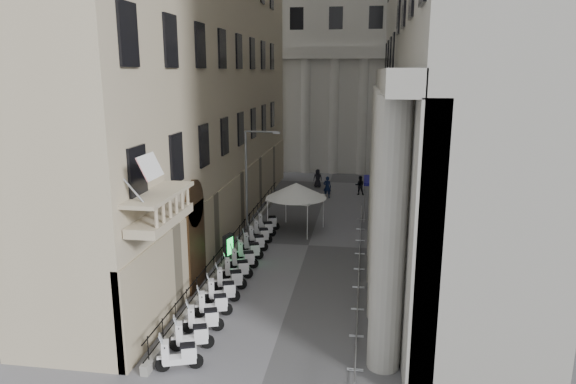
# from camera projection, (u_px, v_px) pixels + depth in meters

# --- Properties ---
(far_building) EXTENTS (22.00, 10.00, 30.00)m
(far_building) POSITION_uv_depth(u_px,v_px,m) (338.00, 32.00, 56.79)
(far_building) COLOR beige
(far_building) RESTS_ON ground
(iron_fence) EXTENTS (0.30, 28.00, 1.40)m
(iron_fence) POSITION_uv_depth(u_px,v_px,m) (238.00, 248.00, 31.98)
(iron_fence) COLOR black
(iron_fence) RESTS_ON ground
(blue_awning) EXTENTS (1.60, 3.00, 3.00)m
(blue_awning) POSITION_uv_depth(u_px,v_px,m) (373.00, 218.00, 38.46)
(blue_awning) COLOR navy
(blue_awning) RESTS_ON ground
(flag) EXTENTS (1.00, 1.40, 8.20)m
(flag) POSITION_uv_depth(u_px,v_px,m) (162.00, 362.00, 19.42)
(flag) COLOR #9E0C11
(flag) RESTS_ON ground
(scooter_0) EXTENTS (1.51, 0.99, 1.50)m
(scooter_0) POSITION_uv_depth(u_px,v_px,m) (180.00, 370.00, 18.96)
(scooter_0) COLOR white
(scooter_0) RESTS_ON ground
(scooter_1) EXTENTS (1.51, 0.99, 1.50)m
(scooter_1) POSITION_uv_depth(u_px,v_px,m) (193.00, 349.00, 20.34)
(scooter_1) COLOR white
(scooter_1) RESTS_ON ground
(scooter_2) EXTENTS (1.51, 0.99, 1.50)m
(scooter_2) POSITION_uv_depth(u_px,v_px,m) (204.00, 332.00, 21.72)
(scooter_2) COLOR white
(scooter_2) RESTS_ON ground
(scooter_3) EXTENTS (1.51, 0.99, 1.50)m
(scooter_3) POSITION_uv_depth(u_px,v_px,m) (214.00, 316.00, 23.10)
(scooter_3) COLOR white
(scooter_3) RESTS_ON ground
(scooter_4) EXTENTS (1.51, 0.99, 1.50)m
(scooter_4) POSITION_uv_depth(u_px,v_px,m) (222.00, 302.00, 24.48)
(scooter_4) COLOR white
(scooter_4) RESTS_ON ground
(scooter_5) EXTENTS (1.51, 0.99, 1.50)m
(scooter_5) POSITION_uv_depth(u_px,v_px,m) (230.00, 290.00, 25.86)
(scooter_5) COLOR white
(scooter_5) RESTS_ON ground
(scooter_6) EXTENTS (1.51, 0.99, 1.50)m
(scooter_6) POSITION_uv_depth(u_px,v_px,m) (237.00, 279.00, 27.24)
(scooter_6) COLOR white
(scooter_6) RESTS_ON ground
(scooter_7) EXTENTS (1.51, 0.99, 1.50)m
(scooter_7) POSITION_uv_depth(u_px,v_px,m) (243.00, 269.00, 28.62)
(scooter_7) COLOR white
(scooter_7) RESTS_ON ground
(scooter_8) EXTENTS (1.51, 0.99, 1.50)m
(scooter_8) POSITION_uv_depth(u_px,v_px,m) (249.00, 260.00, 30.00)
(scooter_8) COLOR white
(scooter_8) RESTS_ON ground
(scooter_9) EXTENTS (1.51, 0.99, 1.50)m
(scooter_9) POSITION_uv_depth(u_px,v_px,m) (254.00, 252.00, 31.38)
(scooter_9) COLOR white
(scooter_9) RESTS_ON ground
(scooter_10) EXTENTS (1.51, 0.99, 1.50)m
(scooter_10) POSITION_uv_depth(u_px,v_px,m) (259.00, 244.00, 32.76)
(scooter_10) COLOR white
(scooter_10) RESTS_ON ground
(scooter_11) EXTENTS (1.51, 0.99, 1.50)m
(scooter_11) POSITION_uv_depth(u_px,v_px,m) (263.00, 237.00, 34.14)
(scooter_11) COLOR white
(scooter_11) RESTS_ON ground
(scooter_12) EXTENTS (1.51, 0.99, 1.50)m
(scooter_12) POSITION_uv_depth(u_px,v_px,m) (267.00, 231.00, 35.52)
(scooter_12) COLOR white
(scooter_12) RESTS_ON ground
(barrier_1) EXTENTS (0.60, 2.40, 1.10)m
(barrier_1) POSITION_uv_depth(u_px,v_px,m) (356.00, 353.00, 20.11)
(barrier_1) COLOR #B4B6BC
(barrier_1) RESTS_ON ground
(barrier_2) EXTENTS (0.60, 2.40, 1.10)m
(barrier_2) POSITION_uv_depth(u_px,v_px,m) (357.00, 322.00, 22.52)
(barrier_2) COLOR #B4B6BC
(barrier_2) RESTS_ON ground
(barrier_3) EXTENTS (0.60, 2.40, 1.10)m
(barrier_3) POSITION_uv_depth(u_px,v_px,m) (358.00, 298.00, 24.93)
(barrier_3) COLOR #B4B6BC
(barrier_3) RESTS_ON ground
(barrier_4) EXTENTS (0.60, 2.40, 1.10)m
(barrier_4) POSITION_uv_depth(u_px,v_px,m) (359.00, 278.00, 27.33)
(barrier_4) COLOR #B4B6BC
(barrier_4) RESTS_ON ground
(barrier_5) EXTENTS (0.60, 2.40, 1.10)m
(barrier_5) POSITION_uv_depth(u_px,v_px,m) (359.00, 261.00, 29.74)
(barrier_5) COLOR #B4B6BC
(barrier_5) RESTS_ON ground
(barrier_6) EXTENTS (0.60, 2.40, 1.10)m
(barrier_6) POSITION_uv_depth(u_px,v_px,m) (360.00, 247.00, 32.14)
(barrier_6) COLOR #B4B6BC
(barrier_6) RESTS_ON ground
(barrier_7) EXTENTS (0.60, 2.40, 1.10)m
(barrier_7) POSITION_uv_depth(u_px,v_px,m) (360.00, 235.00, 34.55)
(barrier_7) COLOR #B4B6BC
(barrier_7) RESTS_ON ground
(barrier_8) EXTENTS (0.60, 2.40, 1.10)m
(barrier_8) POSITION_uv_depth(u_px,v_px,m) (361.00, 224.00, 36.96)
(barrier_8) COLOR #B4B6BC
(barrier_8) RESTS_ON ground
(security_tent) EXTENTS (4.16, 4.16, 3.38)m
(security_tent) POSITION_uv_depth(u_px,v_px,m) (292.00, 189.00, 35.41)
(security_tent) COLOR white
(security_tent) RESTS_ON ground
(street_lamp) EXTENTS (2.33, 0.29, 7.11)m
(street_lamp) POSITION_uv_depth(u_px,v_px,m) (250.00, 176.00, 33.07)
(street_lamp) COLOR gray
(street_lamp) RESTS_ON ground
(info_kiosk) EXTENTS (0.45, 0.85, 1.73)m
(info_kiosk) POSITION_uv_depth(u_px,v_px,m) (228.00, 249.00, 29.25)
(info_kiosk) COLOR black
(info_kiosk) RESTS_ON ground
(pedestrian_a) EXTENTS (0.75, 0.55, 1.89)m
(pedestrian_a) POSITION_uv_depth(u_px,v_px,m) (327.00, 187.00, 44.57)
(pedestrian_a) COLOR #0D1736
(pedestrian_a) RESTS_ON ground
(pedestrian_b) EXTENTS (0.84, 0.66, 1.70)m
(pedestrian_b) POSITION_uv_depth(u_px,v_px,m) (360.00, 185.00, 45.71)
(pedestrian_b) COLOR black
(pedestrian_b) RESTS_ON ground
(pedestrian_c) EXTENTS (0.90, 0.63, 1.73)m
(pedestrian_c) POSITION_uv_depth(u_px,v_px,m) (318.00, 178.00, 48.63)
(pedestrian_c) COLOR black
(pedestrian_c) RESTS_ON ground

